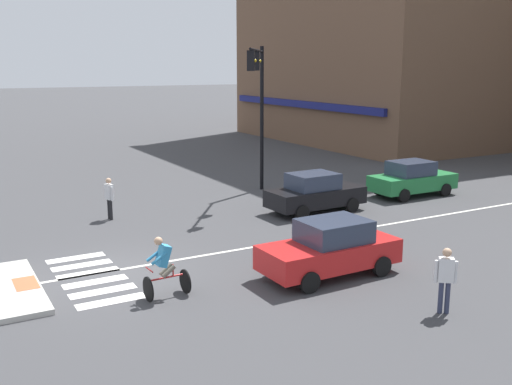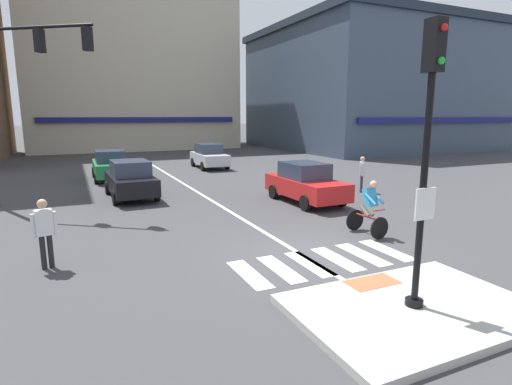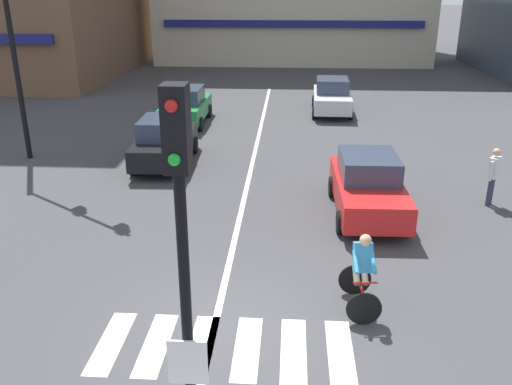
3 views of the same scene
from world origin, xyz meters
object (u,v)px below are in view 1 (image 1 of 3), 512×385
car_green_westbound_distant (412,179)px  traffic_light_mast (259,93)px  pedestrian_at_curb_left (109,195)px  car_black_westbound_far (315,193)px  cyclist (164,266)px  pedestrian_waiting_far_side (446,275)px  car_red_eastbound_mid (330,248)px

car_green_westbound_distant → traffic_light_mast: bearing=-119.7°
traffic_light_mast → pedestrian_at_curb_left: traffic_light_mast is taller
car_black_westbound_far → cyclist: cyclist is taller
car_black_westbound_far → car_green_westbound_distant: same height
car_black_westbound_far → cyclist: (5.71, -8.72, 0.06)m
car_black_westbound_far → pedestrian_waiting_far_side: pedestrian_waiting_far_side is taller
traffic_light_mast → pedestrian_at_curb_left: 8.23m
car_green_westbound_distant → car_red_eastbound_mid: 11.79m
car_green_westbound_distant → car_black_westbound_far: bearing=-86.5°
traffic_light_mast → car_green_westbound_distant: (3.53, 6.18, -3.91)m
traffic_light_mast → car_green_westbound_distant: size_ratio=1.66×
car_green_westbound_distant → cyclist: size_ratio=2.45×
cyclist → pedestrian_waiting_far_side: (4.27, 5.62, 0.11)m
cyclist → pedestrian_waiting_far_side: cyclist is taller
traffic_light_mast → car_green_westbound_distant: 8.12m
car_green_westbound_distant → cyclist: bearing=-67.2°
pedestrian_at_curb_left → pedestrian_waiting_far_side: size_ratio=1.00×
traffic_light_mast → car_red_eastbound_mid: (10.30, -3.46, -3.91)m
car_black_westbound_far → cyclist: 10.42m
traffic_light_mast → car_black_westbound_far: bearing=6.9°
car_green_westbound_distant → pedestrian_at_curb_left: size_ratio=2.46×
car_green_westbound_distant → cyclist: (6.06, -14.43, 0.06)m
car_red_eastbound_mid → pedestrian_at_curb_left: (-9.35, -3.81, 0.17)m
car_black_westbound_far → pedestrian_at_curb_left: bearing=-110.7°
car_red_eastbound_mid → car_black_westbound_far: bearing=148.5°
car_green_westbound_distant → pedestrian_waiting_far_side: bearing=-40.5°
traffic_light_mast → car_black_westbound_far: size_ratio=1.65×
car_red_eastbound_mid → pedestrian_waiting_far_side: bearing=13.2°
car_red_eastbound_mid → car_green_westbound_distant: bearing=125.1°
pedestrian_at_curb_left → car_green_westbound_distant: bearing=79.2°
pedestrian_waiting_far_side → car_green_westbound_distant: bearing=139.5°
car_black_westbound_far → pedestrian_waiting_far_side: size_ratio=2.49×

